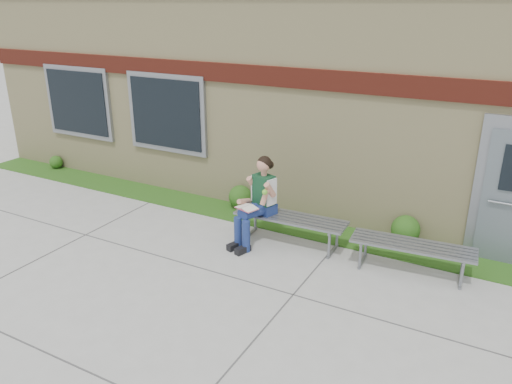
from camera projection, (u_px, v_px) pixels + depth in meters
The scene contains 9 objects.
ground at pixel (214, 293), 7.00m from camera, with size 80.00×80.00×0.00m, color #9E9E99.
grass_strip at pixel (291, 225), 9.13m from camera, with size 16.00×0.80×0.02m, color #2B4B14.
school_building at pixel (357, 84), 11.16m from camera, with size 16.20×6.22×4.20m.
bench_left at pixel (290, 223), 8.32m from camera, with size 1.91×0.60×0.49m.
bench_right at pixel (412, 250), 7.43m from camera, with size 1.84×0.66×0.47m.
girl at pixel (257, 200), 8.22m from camera, with size 0.61×0.96×1.49m.
shrub_west at pixel (56, 162), 12.14m from camera, with size 0.31×0.31×0.31m, color #2B4B14.
shrub_mid at pixel (240, 197), 9.80m from camera, with size 0.45×0.45×0.45m, color #2B4B14.
shrub_east at pixel (405, 229), 8.36m from camera, with size 0.48×0.48×0.48m, color #2B4B14.
Camera 1 is at (3.40, -5.01, 3.84)m, focal length 35.00 mm.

